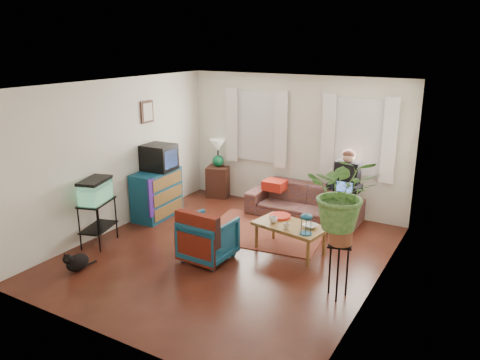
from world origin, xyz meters
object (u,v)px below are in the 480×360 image
Objects in this scene: side_table at (218,181)px; coffee_table at (290,238)px; aquarium_stand at (98,223)px; plant_stand at (338,270)px; dresser at (157,194)px; sofa at (304,197)px; armchair at (208,237)px.

coffee_table is (2.46, -1.78, -0.10)m from side_table.
aquarium_stand is 0.97× the size of plant_stand.
side_table is 0.65× the size of dresser.
dresser reaches higher than plant_stand.
sofa is at bearing 25.35° from dresser.
side_table is at bearing -58.47° from armchair.
sofa is 3.23× the size of side_table.
coffee_table is at bearing -137.21° from armchair.
armchair is at bearing -32.30° from dresser.
plant_stand is at bearing -37.29° from side_table.
aquarium_stand is at bearing -131.46° from sofa.
side_table is 0.89× the size of aquarium_stand.
side_table is 4.47m from plant_stand.
sofa is at bearing -102.11° from armchair.
sofa is 2.75m from dresser.
sofa reaches higher than side_table.
aquarium_stand is 1.01× the size of armchair.
plant_stand is (3.55, -2.71, 0.05)m from side_table.
dresser is (-0.34, -1.61, 0.12)m from side_table.
armchair is (1.83, -1.01, -0.08)m from dresser.
dresser is 1.37× the size of armchair.
dresser is 1.32× the size of plant_stand.
side_table is 3.01m from armchair.
armchair is (1.84, 0.45, -0.00)m from aquarium_stand.
aquarium_stand is at bearing -96.52° from side_table.
aquarium_stand is at bearing -174.79° from plant_stand.
armchair is 1.29m from coffee_table.
plant_stand is at bearing -30.13° from coffee_table.
coffee_table is at bearing 7.54° from aquarium_stand.
armchair is 0.66× the size of coffee_table.
sofa is at bearing 114.87° from coffee_table.
aquarium_stand is (-2.42, -2.78, -0.05)m from sofa.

